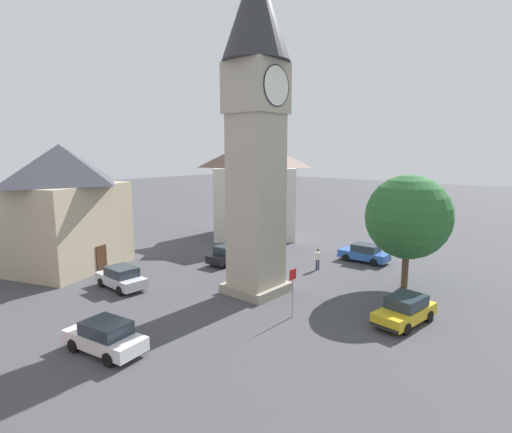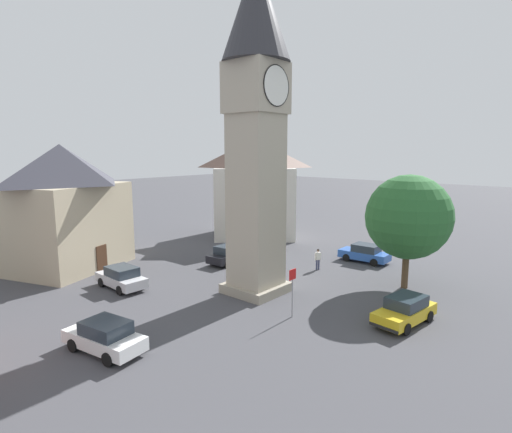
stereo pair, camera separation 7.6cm
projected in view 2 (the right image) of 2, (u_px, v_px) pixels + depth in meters
ground_plane at (256, 292)px, 27.42m from camera, size 200.00×200.00×0.00m
clock_tower at (256, 103)px, 25.45m from camera, size 4.25×4.25×20.94m
car_blue_kerb at (229, 254)px, 34.27m from camera, size 4.25×2.06×1.53m
car_silver_kerb at (365, 253)px, 34.60m from camera, size 1.92×4.18×1.53m
car_red_corner at (121, 277)px, 28.02m from camera, size 1.90×4.17×1.53m
car_white_side at (105, 336)px, 19.18m from camera, size 2.33×4.35×1.53m
car_black_far at (405, 310)px, 22.31m from camera, size 4.32×2.24×1.53m
pedestrian at (318, 257)px, 32.28m from camera, size 0.50×0.37×1.69m
tree at (408, 217)px, 27.43m from camera, size 5.68×5.68×7.78m
building_shop_left at (255, 187)px, 44.28m from camera, size 11.06×11.21×10.52m
building_corner_back at (64, 206)px, 32.30m from camera, size 10.51×9.71×9.81m
road_sign at (292, 285)px, 23.00m from camera, size 0.60×0.07×2.80m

